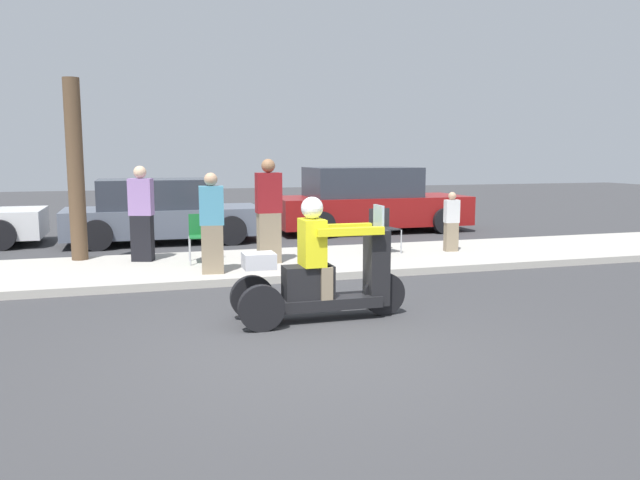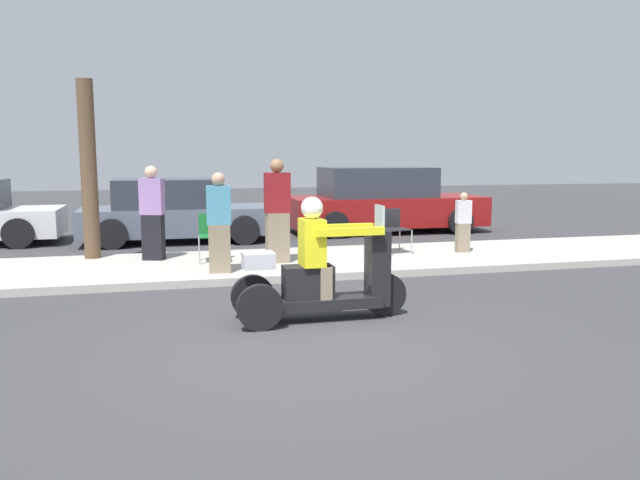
{
  "view_description": "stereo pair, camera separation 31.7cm",
  "coord_description": "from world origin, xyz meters",
  "px_view_note": "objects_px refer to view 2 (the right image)",
  "views": [
    {
      "loc": [
        -1.67,
        -5.9,
        1.96
      ],
      "look_at": [
        0.41,
        1.03,
        0.96
      ],
      "focal_mm": 35.0,
      "sensor_mm": 36.0,
      "label": 1
    },
    {
      "loc": [
        -1.37,
        -5.99,
        1.96
      ],
      "look_at": [
        0.41,
        1.03,
        0.96
      ],
      "focal_mm": 35.0,
      "sensor_mm": 36.0,
      "label": 2
    }
  ],
  "objects_px": {
    "spectator_far_back": "(219,225)",
    "folding_chair_set_back": "(393,226)",
    "parked_car_lot_left": "(175,212)",
    "parked_car_lot_far": "(383,202)",
    "motorcycle_trike": "(321,275)",
    "spectator_near_curb": "(463,223)",
    "folding_chair_curbside": "(212,232)",
    "spectator_by_tree": "(277,213)",
    "spectator_mid_group": "(153,215)",
    "tree_trunk": "(89,170)"
  },
  "relations": [
    {
      "from": "spectator_near_curb",
      "to": "spectator_by_tree",
      "type": "xyz_separation_m",
      "value": [
        -3.6,
        -0.26,
        0.31
      ]
    },
    {
      "from": "spectator_near_curb",
      "to": "folding_chair_curbside",
      "type": "height_order",
      "value": "spectator_near_curb"
    },
    {
      "from": "spectator_far_back",
      "to": "folding_chair_curbside",
      "type": "distance_m",
      "value": 1.12
    },
    {
      "from": "spectator_far_back",
      "to": "tree_trunk",
      "type": "distance_m",
      "value": 2.96
    },
    {
      "from": "folding_chair_set_back",
      "to": "spectator_near_curb",
      "type": "bearing_deg",
      "value": -12.88
    },
    {
      "from": "folding_chair_set_back",
      "to": "folding_chair_curbside",
      "type": "height_order",
      "value": "same"
    },
    {
      "from": "spectator_near_curb",
      "to": "folding_chair_curbside",
      "type": "bearing_deg",
      "value": 178.15
    },
    {
      "from": "parked_car_lot_left",
      "to": "parked_car_lot_far",
      "type": "bearing_deg",
      "value": 6.04
    },
    {
      "from": "motorcycle_trike",
      "to": "folding_chair_set_back",
      "type": "distance_m",
      "value": 4.61
    },
    {
      "from": "spectator_mid_group",
      "to": "parked_car_lot_far",
      "type": "distance_m",
      "value": 6.67
    },
    {
      "from": "motorcycle_trike",
      "to": "folding_chair_curbside",
      "type": "relative_size",
      "value": 2.57
    },
    {
      "from": "spectator_mid_group",
      "to": "spectator_near_curb",
      "type": "relative_size",
      "value": 1.45
    },
    {
      "from": "motorcycle_trike",
      "to": "spectator_near_curb",
      "type": "relative_size",
      "value": 1.86
    },
    {
      "from": "spectator_near_curb",
      "to": "spectator_far_back",
      "type": "relative_size",
      "value": 0.72
    },
    {
      "from": "parked_car_lot_far",
      "to": "parked_car_lot_left",
      "type": "distance_m",
      "value": 5.17
    },
    {
      "from": "spectator_far_back",
      "to": "tree_trunk",
      "type": "xyz_separation_m",
      "value": [
        -2.08,
        1.94,
        0.81
      ]
    },
    {
      "from": "folding_chair_set_back",
      "to": "folding_chair_curbside",
      "type": "xyz_separation_m",
      "value": [
        -3.38,
        -0.15,
        0.0
      ]
    },
    {
      "from": "spectator_far_back",
      "to": "parked_car_lot_left",
      "type": "bearing_deg",
      "value": 97.16
    },
    {
      "from": "spectator_near_curb",
      "to": "tree_trunk",
      "type": "distance_m",
      "value": 6.87
    },
    {
      "from": "tree_trunk",
      "to": "motorcycle_trike",
      "type": "bearing_deg",
      "value": -56.9
    },
    {
      "from": "folding_chair_set_back",
      "to": "motorcycle_trike",
      "type": "bearing_deg",
      "value": -121.46
    },
    {
      "from": "spectator_near_curb",
      "to": "parked_car_lot_left",
      "type": "bearing_deg",
      "value": 144.91
    },
    {
      "from": "spectator_near_curb",
      "to": "tree_trunk",
      "type": "bearing_deg",
      "value": 171.47
    },
    {
      "from": "folding_chair_curbside",
      "to": "parked_car_lot_left",
      "type": "distance_m",
      "value": 3.56
    },
    {
      "from": "spectator_by_tree",
      "to": "motorcycle_trike",
      "type": "bearing_deg",
      "value": -91.68
    },
    {
      "from": "motorcycle_trike",
      "to": "spectator_near_curb",
      "type": "distance_m",
      "value": 5.18
    },
    {
      "from": "motorcycle_trike",
      "to": "tree_trunk",
      "type": "distance_m",
      "value": 5.66
    },
    {
      "from": "folding_chair_set_back",
      "to": "parked_car_lot_far",
      "type": "height_order",
      "value": "parked_car_lot_far"
    },
    {
      "from": "parked_car_lot_far",
      "to": "tree_trunk",
      "type": "distance_m",
      "value": 7.43
    },
    {
      "from": "parked_car_lot_far",
      "to": "motorcycle_trike",
      "type": "bearing_deg",
      "value": -114.75
    },
    {
      "from": "spectator_near_curb",
      "to": "parked_car_lot_far",
      "type": "relative_size",
      "value": 0.23
    },
    {
      "from": "motorcycle_trike",
      "to": "spectator_mid_group",
      "type": "xyz_separation_m",
      "value": [
        -1.96,
        4.18,
        0.38
      ]
    },
    {
      "from": "motorcycle_trike",
      "to": "folding_chair_curbside",
      "type": "xyz_separation_m",
      "value": [
        -0.98,
        3.78,
        0.09
      ]
    },
    {
      "from": "folding_chair_curbside",
      "to": "motorcycle_trike",
      "type": "bearing_deg",
      "value": -75.49
    },
    {
      "from": "parked_car_lot_far",
      "to": "parked_car_lot_left",
      "type": "relative_size",
      "value": 1.16
    },
    {
      "from": "spectator_far_back",
      "to": "folding_chair_curbside",
      "type": "xyz_separation_m",
      "value": [
        -0.04,
        1.09,
        -0.25
      ]
    },
    {
      "from": "motorcycle_trike",
      "to": "parked_car_lot_far",
      "type": "distance_m",
      "value": 8.64
    },
    {
      "from": "spectator_far_back",
      "to": "parked_car_lot_far",
      "type": "bearing_deg",
      "value": 48.47
    },
    {
      "from": "parked_car_lot_left",
      "to": "spectator_by_tree",
      "type": "bearing_deg",
      "value": -67.56
    },
    {
      "from": "parked_car_lot_far",
      "to": "parked_car_lot_left",
      "type": "xyz_separation_m",
      "value": [
        -5.14,
        -0.54,
        -0.09
      ]
    },
    {
      "from": "parked_car_lot_left",
      "to": "motorcycle_trike",
      "type": "bearing_deg",
      "value": -78.23
    },
    {
      "from": "spectator_mid_group",
      "to": "parked_car_lot_far",
      "type": "xyz_separation_m",
      "value": [
        5.58,
        3.66,
        -0.15
      ]
    },
    {
      "from": "motorcycle_trike",
      "to": "tree_trunk",
      "type": "relative_size",
      "value": 0.67
    },
    {
      "from": "spectator_by_tree",
      "to": "spectator_mid_group",
      "type": "bearing_deg",
      "value": 158.62
    },
    {
      "from": "motorcycle_trike",
      "to": "spectator_far_back",
      "type": "xyz_separation_m",
      "value": [
        -0.94,
        2.7,
        0.34
      ]
    },
    {
      "from": "parked_car_lot_far",
      "to": "parked_car_lot_left",
      "type": "bearing_deg",
      "value": -173.96
    },
    {
      "from": "spectator_far_back",
      "to": "folding_chair_set_back",
      "type": "distance_m",
      "value": 3.57
    },
    {
      "from": "spectator_near_curb",
      "to": "folding_chair_set_back",
      "type": "xyz_separation_m",
      "value": [
        -1.29,
        0.3,
        -0.04
      ]
    },
    {
      "from": "folding_chair_set_back",
      "to": "parked_car_lot_left",
      "type": "bearing_deg",
      "value": 139.35
    },
    {
      "from": "spectator_far_back",
      "to": "spectator_by_tree",
      "type": "relative_size",
      "value": 0.89
    }
  ]
}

